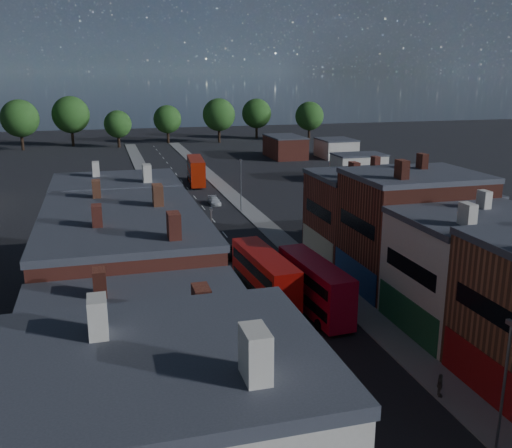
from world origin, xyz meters
TOP-DOWN VIEW (x-y plane):
  - pavement_west at (-6.50, 50.00)m, footprint 3.00×200.00m
  - pavement_east at (6.50, 50.00)m, footprint 3.00×200.00m
  - terrace_west at (-14.00, 0.00)m, footprint 12.00×80.00m
  - lamp_post_1 at (5.20, 0.00)m, footprint 0.25×0.70m
  - lamp_post_2 at (-5.20, 30.00)m, footprint 0.25×0.70m
  - lamp_post_3 at (5.20, 60.00)m, footprint 0.25×0.70m
  - bus_0 at (-1.50, 23.98)m, footprint 3.53×11.65m
  - bus_1 at (2.31, 21.14)m, footprint 3.39×11.21m
  - bus_2 at (2.22, 83.62)m, footprint 3.75×11.89m
  - car_2 at (-1.20, 38.59)m, footprint 2.44×4.77m
  - car_3 at (2.19, 65.84)m, footprint 1.66×4.09m
  - ped_1 at (-5.41, 12.20)m, footprint 0.89×0.68m
  - ped_3 at (5.30, 5.86)m, footprint 0.78×1.05m

SIDE VIEW (x-z plane):
  - pavement_west at x=-6.50m, z-range 0.00..0.12m
  - pavement_east at x=6.50m, z-range 0.00..0.12m
  - car_3 at x=2.19m, z-range 0.00..1.19m
  - car_2 at x=-1.20m, z-range 0.00..1.29m
  - ped_1 at x=-5.41m, z-range 0.12..1.74m
  - ped_3 at x=5.30m, z-range 0.12..1.76m
  - bus_1 at x=2.31m, z-range 0.19..4.96m
  - bus_0 at x=-1.50m, z-range 0.20..5.16m
  - bus_2 at x=2.22m, z-range 0.20..5.25m
  - lamp_post_1 at x=5.20m, z-range 0.64..8.77m
  - lamp_post_2 at x=-5.20m, z-range 0.64..8.77m
  - lamp_post_3 at x=5.20m, z-range 0.64..8.77m
  - terrace_west at x=-14.00m, z-range 0.00..11.04m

